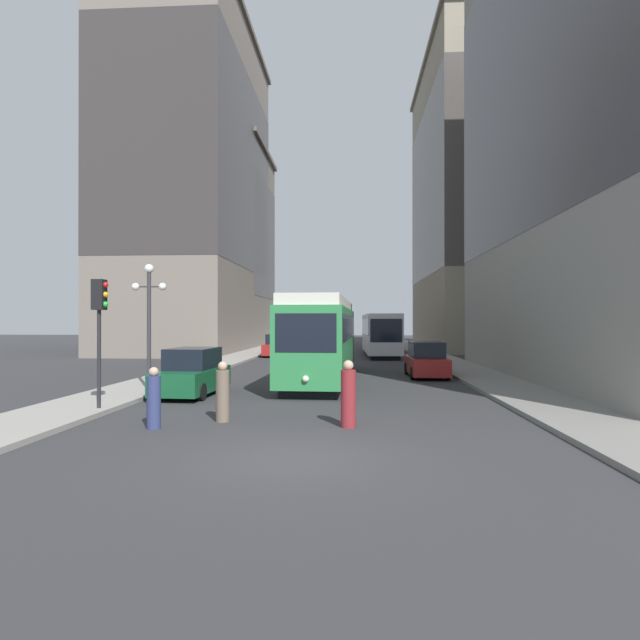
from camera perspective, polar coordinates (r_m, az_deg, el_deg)
name	(u,v)px	position (r m, az deg, el deg)	size (l,w,h in m)	color
ground_plane	(294,458)	(11.14, -2.86, -14.93)	(200.00, 200.00, 0.00)	#303033
sidewalk_left	(262,350)	(51.56, -6.34, -3.28)	(2.81, 120.00, 0.15)	gray
sidewalk_right	(420,350)	(51.19, 10.89, -3.30)	(2.81, 120.00, 0.15)	gray
streetcar	(322,337)	(24.99, 0.27, -1.89)	(3.05, 13.26, 3.89)	black
transit_bus	(380,333)	(43.34, 6.66, -1.38)	(2.82, 11.24, 3.45)	black
parked_car_left_near	(192,373)	(20.73, -13.86, -5.71)	(2.06, 4.35, 1.82)	black
parked_car_left_mid	(277,346)	(42.89, -4.70, -2.87)	(1.96, 4.70, 1.82)	black
parked_car_right_far	(426,361)	(27.20, 11.60, -4.40)	(1.91, 4.30, 1.82)	black
pedestrian_crossing_near	(223,394)	(15.10, -10.65, -7.95)	(0.38, 0.38, 1.71)	#6B5B4C
pedestrian_crossing_far	(348,396)	(14.08, 3.13, -8.35)	(0.40, 0.40, 1.80)	maroon
pedestrian_on_sidewalk	(154,400)	(14.57, -17.81, -8.37)	(0.37, 0.37, 1.63)	navy
traffic_light_near_left	(100,309)	(17.55, -23.07, 1.13)	(0.47, 0.36, 4.01)	#232328
lamp_post_left_near	(149,306)	(21.71, -18.29, 1.45)	(1.41, 0.36, 4.98)	#333338
building_left_corner	(195,183)	(55.07, -13.63, 14.44)	(11.59, 24.33, 32.48)	slate
building_left_midblock	(217,245)	(63.53, -11.30, 8.08)	(12.35, 14.77, 23.29)	slate
building_right_corner	(481,200)	(60.04, 17.29, 12.51)	(12.56, 24.39, 31.12)	gray
building_right_midblock	(638,75)	(31.37, 31.61, 21.92)	(12.16, 23.40, 28.40)	gray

